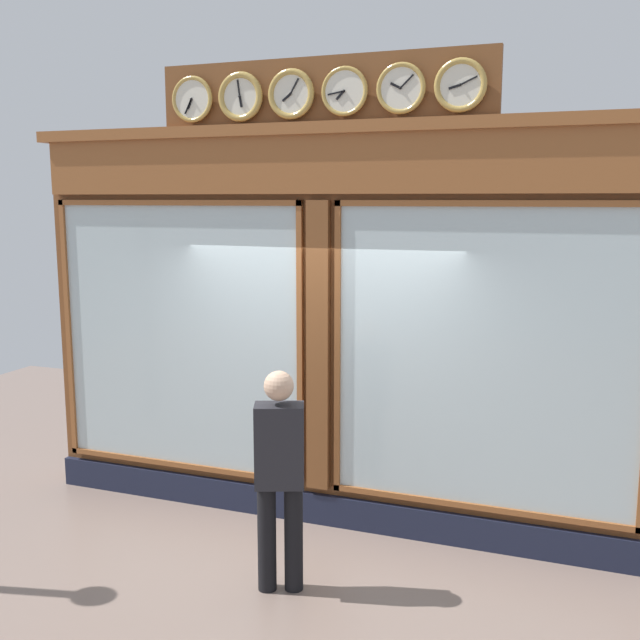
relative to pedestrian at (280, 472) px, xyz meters
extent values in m
cube|color=brown|center=(0.12, -1.34, 0.79)|extent=(5.56, 0.30, 3.44)
cube|color=#191E33|center=(0.12, -1.17, -0.79)|extent=(5.56, 0.08, 0.28)
cube|color=brown|center=(0.12, -1.15, 2.27)|extent=(5.45, 0.08, 0.49)
cube|color=brown|center=(0.12, -1.17, 2.56)|extent=(5.67, 0.20, 0.10)
cube|color=silver|center=(-1.29, -1.18, 0.70)|extent=(2.43, 0.02, 2.45)
cube|color=brown|center=(-1.29, -1.16, 1.95)|extent=(2.53, 0.04, 0.05)
cube|color=brown|center=(-1.29, -1.16, -0.56)|extent=(2.53, 0.04, 0.05)
cube|color=brown|center=(-0.05, -1.16, 0.70)|extent=(0.05, 0.04, 2.55)
cube|color=silver|center=(1.54, -1.18, 0.70)|extent=(2.43, 0.02, 2.45)
cube|color=brown|center=(1.54, -1.16, 1.95)|extent=(2.53, 0.04, 0.05)
cube|color=brown|center=(1.54, -1.16, -0.56)|extent=(2.53, 0.04, 0.05)
cube|color=brown|center=(2.78, -1.16, 0.70)|extent=(0.05, 0.04, 2.55)
cube|color=brown|center=(0.30, -1.16, 0.70)|extent=(0.05, 0.04, 2.55)
cube|color=brown|center=(0.12, -1.16, 0.70)|extent=(0.20, 0.10, 2.55)
cube|color=brown|center=(0.12, -1.21, 2.84)|extent=(2.94, 0.06, 0.60)
cylinder|color=silver|center=(-1.05, -1.13, 2.84)|extent=(0.33, 0.02, 0.33)
torus|color=#B79347|center=(-1.05, -1.13, 2.84)|extent=(0.41, 0.05, 0.41)
cube|color=black|center=(-1.00, -1.12, 2.83)|extent=(0.09, 0.01, 0.04)
cube|color=black|center=(-1.11, -1.12, 2.87)|extent=(0.13, 0.01, 0.07)
sphere|color=black|center=(-1.05, -1.12, 2.84)|extent=(0.02, 0.02, 0.02)
cylinder|color=silver|center=(-0.58, -1.13, 2.84)|extent=(0.33, 0.02, 0.33)
torus|color=#B79347|center=(-0.58, -1.13, 2.84)|extent=(0.40, 0.04, 0.40)
cube|color=black|center=(-0.54, -1.12, 2.86)|extent=(0.09, 0.01, 0.06)
cube|color=black|center=(-0.63, -1.12, 2.89)|extent=(0.11, 0.01, 0.11)
sphere|color=black|center=(-0.58, -1.12, 2.84)|extent=(0.02, 0.02, 0.02)
cylinder|color=silver|center=(-0.11, -1.13, 2.84)|extent=(0.33, 0.02, 0.33)
torus|color=#B79347|center=(-0.11, -1.13, 2.84)|extent=(0.40, 0.04, 0.40)
cube|color=black|center=(-0.08, -1.12, 2.81)|extent=(0.08, 0.01, 0.08)
cube|color=black|center=(-0.04, -1.12, 2.83)|extent=(0.14, 0.01, 0.04)
sphere|color=black|center=(-0.11, -1.12, 2.84)|extent=(0.02, 0.02, 0.02)
cylinder|color=silver|center=(0.36, -1.13, 2.84)|extent=(0.33, 0.02, 0.33)
torus|color=#B79347|center=(0.36, -1.13, 2.84)|extent=(0.41, 0.05, 0.41)
cube|color=black|center=(0.39, -1.12, 2.82)|extent=(0.08, 0.01, 0.07)
cube|color=black|center=(0.32, -1.12, 2.90)|extent=(0.08, 0.01, 0.13)
sphere|color=black|center=(0.36, -1.12, 2.84)|extent=(0.02, 0.02, 0.02)
cylinder|color=silver|center=(0.83, -1.13, 2.84)|extent=(0.33, 0.02, 0.33)
torus|color=#B79347|center=(0.83, -1.13, 2.84)|extent=(0.42, 0.06, 0.42)
cube|color=black|center=(0.82, -1.12, 2.80)|extent=(0.03, 0.01, 0.09)
cube|color=black|center=(0.84, -1.12, 2.91)|extent=(0.03, 0.01, 0.14)
sphere|color=black|center=(0.83, -1.12, 2.84)|extent=(0.02, 0.02, 0.02)
cylinder|color=silver|center=(1.29, -1.13, 2.84)|extent=(0.33, 0.02, 0.33)
torus|color=#B79347|center=(1.29, -1.13, 2.84)|extent=(0.40, 0.04, 0.40)
cube|color=black|center=(1.31, -1.12, 2.80)|extent=(0.05, 0.01, 0.09)
cube|color=black|center=(1.33, -1.12, 2.78)|extent=(0.08, 0.01, 0.13)
sphere|color=black|center=(1.29, -1.12, 2.84)|extent=(0.02, 0.02, 0.02)
cylinder|color=black|center=(0.09, 0.04, -0.52)|extent=(0.14, 0.14, 0.82)
cylinder|color=black|center=(-0.09, -0.04, -0.52)|extent=(0.14, 0.14, 0.82)
cube|color=#232328|center=(0.00, 0.00, 0.20)|extent=(0.42, 0.34, 0.62)
sphere|color=tan|center=(0.00, 0.00, 0.65)|extent=(0.22, 0.22, 0.22)
camera|label=1|loc=(-2.07, 4.74, 1.98)|focal=41.35mm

